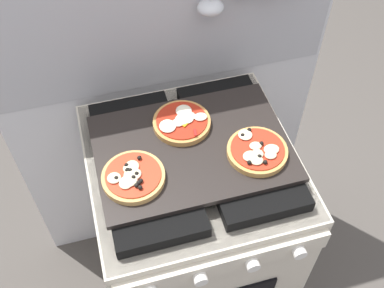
# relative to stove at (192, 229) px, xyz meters

# --- Properties ---
(ground_plane) EXTENTS (4.00, 4.00, 0.00)m
(ground_plane) POSITION_rel_stove_xyz_m (0.00, 0.00, -0.45)
(ground_plane) COLOR #4C4742
(kitchen_backsplash) EXTENTS (1.10, 0.09, 1.55)m
(kitchen_backsplash) POSITION_rel_stove_xyz_m (0.00, 0.34, 0.34)
(kitchen_backsplash) COLOR silver
(kitchen_backsplash) RESTS_ON ground_plane
(stove) EXTENTS (0.60, 0.64, 0.90)m
(stove) POSITION_rel_stove_xyz_m (0.00, 0.00, 0.00)
(stove) COLOR beige
(stove) RESTS_ON ground_plane
(baking_tray) EXTENTS (0.54, 0.38, 0.02)m
(baking_tray) POSITION_rel_stove_xyz_m (0.00, 0.00, 0.46)
(baking_tray) COLOR black
(baking_tray) RESTS_ON stove
(pizza_left) EXTENTS (0.17, 0.17, 0.03)m
(pizza_left) POSITION_rel_stove_xyz_m (-0.18, -0.07, 0.48)
(pizza_left) COLOR tan
(pizza_left) RESTS_ON baking_tray
(pizza_right) EXTENTS (0.17, 0.17, 0.03)m
(pizza_right) POSITION_rel_stove_xyz_m (0.16, -0.07, 0.48)
(pizza_right) COLOR tan
(pizza_right) RESTS_ON baking_tray
(pizza_center) EXTENTS (0.17, 0.17, 0.03)m
(pizza_center) POSITION_rel_stove_xyz_m (-0.01, 0.09, 0.48)
(pizza_center) COLOR #C18947
(pizza_center) RESTS_ON baking_tray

